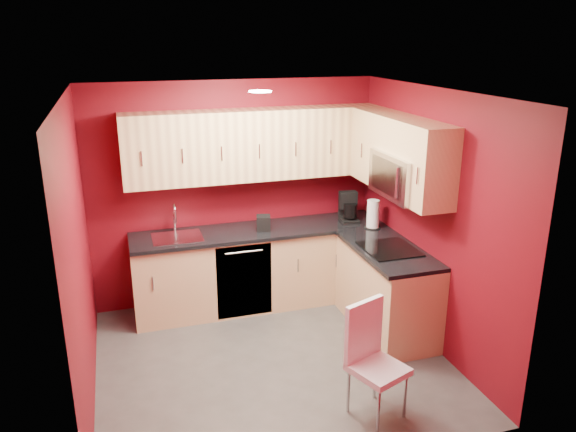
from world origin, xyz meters
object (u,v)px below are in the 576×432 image
sink (177,234)px  paper_towel (373,214)px  microwave (404,176)px  napkin_holder (263,223)px  coffee_maker (349,207)px  dining_chair (378,363)px

sink → paper_towel: 2.14m
microwave → napkin_holder: size_ratio=4.73×
sink → coffee_maker: sink is taller
dining_chair → paper_towel: bearing=45.5°
dining_chair → coffee_maker: bearing=52.2°
paper_towel → dining_chair: bearing=-113.6°
napkin_holder → paper_towel: size_ratio=0.51×
paper_towel → dining_chair: 2.11m
napkin_holder → microwave: bearing=-39.1°
paper_towel → napkin_holder: bearing=165.9°
coffee_maker → paper_towel: size_ratio=1.05×
paper_towel → dining_chair: size_ratio=0.33×
coffee_maker → paper_towel: coffee_maker is taller
coffee_maker → paper_towel: (0.15, -0.30, -0.01)m
coffee_maker → sink: bearing=-173.8°
napkin_holder → dining_chair: 2.24m
sink → napkin_holder: bearing=-3.6°
dining_chair → microwave: bearing=35.5°
napkin_holder → paper_towel: 1.21m
sink → paper_towel: (2.10, -0.35, 0.12)m
microwave → paper_towel: 0.88m
coffee_maker → dining_chair: bearing=-99.1°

